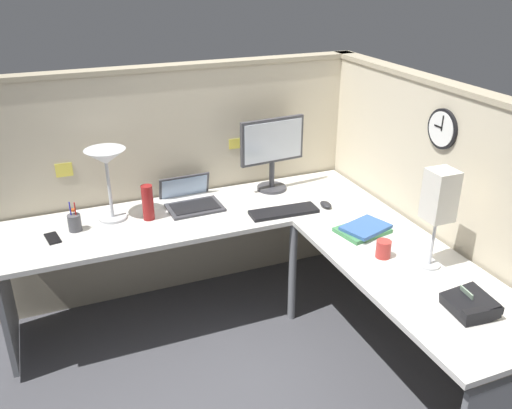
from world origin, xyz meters
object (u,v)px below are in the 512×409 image
at_px(thermos_flask, 148,203).
at_px(desk_lamp_paper, 440,198).
at_px(computer_mouse, 326,205).
at_px(keyboard, 284,212).
at_px(monitor, 272,149).
at_px(pen_cup, 75,222).
at_px(wall_clock, 443,129).
at_px(laptop, 190,200).
at_px(coffee_mug, 383,249).
at_px(book_stack, 364,229).
at_px(desk_lamp_dome, 106,163).
at_px(office_phone, 471,306).
at_px(cell_phone, 53,238).

relative_size(thermos_flask, desk_lamp_paper, 0.42).
bearing_deg(computer_mouse, desk_lamp_paper, -80.16).
bearing_deg(keyboard, monitor, 80.42).
relative_size(monitor, thermos_flask, 2.27).
height_order(pen_cup, wall_clock, wall_clock).
bearing_deg(desk_lamp_paper, thermos_flask, 138.29).
distance_m(computer_mouse, thermos_flask, 1.12).
xyz_separation_m(computer_mouse, wall_clock, (0.39, -0.52, 0.60)).
bearing_deg(keyboard, desk_lamp_paper, -60.20).
xyz_separation_m(monitor, desk_lamp_paper, (0.35, -1.24, 0.09)).
distance_m(computer_mouse, desk_lamp_paper, 0.93).
relative_size(laptop, wall_clock, 1.78).
xyz_separation_m(desk_lamp_paper, coffee_mug, (-0.17, 0.17, -0.34)).
distance_m(computer_mouse, pen_cup, 1.54).
distance_m(monitor, thermos_flask, 0.91).
xyz_separation_m(book_stack, coffee_mug, (-0.06, -0.28, 0.03)).
relative_size(thermos_flask, book_stack, 0.68).
xyz_separation_m(monitor, desk_lamp_dome, (-1.09, -0.05, 0.07)).
xyz_separation_m(keyboard, office_phone, (0.34, -1.26, 0.03)).
distance_m(monitor, laptop, 0.64).
xyz_separation_m(keyboard, cell_phone, (-1.36, 0.19, -0.01)).
bearing_deg(coffee_mug, office_phone, -82.36).
bearing_deg(pen_cup, keyboard, -11.52).
distance_m(book_stack, coffee_mug, 0.29).
height_order(laptop, office_phone, laptop).
xyz_separation_m(pen_cup, book_stack, (1.55, -0.66, -0.03)).
relative_size(book_stack, desk_lamp_paper, 0.61).
bearing_deg(cell_phone, monitor, -2.74).
height_order(thermos_flask, office_phone, thermos_flask).
distance_m(monitor, pen_cup, 1.34).
bearing_deg(wall_clock, office_phone, -115.42).
xyz_separation_m(desk_lamp_dome, thermos_flask, (0.20, -0.09, -0.25)).
bearing_deg(coffee_mug, computer_mouse, 87.75).
xyz_separation_m(keyboard, thermos_flask, (-0.80, 0.24, 0.10)).
bearing_deg(keyboard, computer_mouse, -0.58).
distance_m(monitor, desk_lamp_dome, 1.09).
relative_size(book_stack, coffee_mug, 3.39).
bearing_deg(coffee_mug, desk_lamp_dome, 141.13).
relative_size(monitor, cell_phone, 3.47).
height_order(keyboard, book_stack, book_stack).
bearing_deg(coffee_mug, keyboard, 110.71).
xyz_separation_m(laptop, thermos_flask, (-0.30, -0.13, 0.09)).
bearing_deg(book_stack, coffee_mug, -102.01).
xyz_separation_m(pen_cup, wall_clock, (1.91, -0.79, 0.56)).
xyz_separation_m(keyboard, book_stack, (0.32, -0.41, 0.01)).
distance_m(desk_lamp_paper, wall_clock, 0.47).
distance_m(keyboard, desk_lamp_dome, 1.11).
height_order(desk_lamp_dome, coffee_mug, desk_lamp_dome).
bearing_deg(monitor, desk_lamp_dome, -177.29).
bearing_deg(desk_lamp_paper, office_phone, -103.51).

